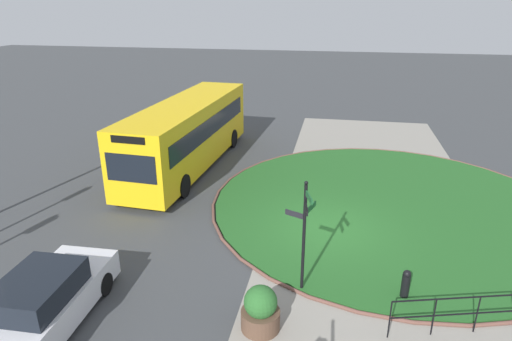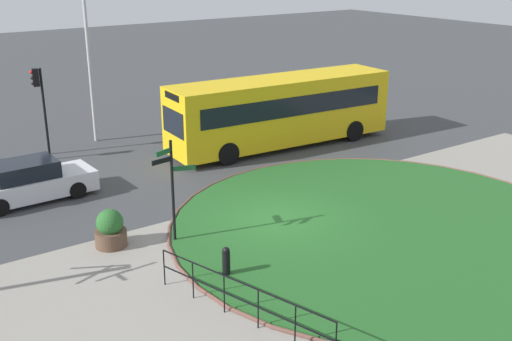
% 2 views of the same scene
% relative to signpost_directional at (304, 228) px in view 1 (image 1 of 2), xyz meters
% --- Properties ---
extents(ground, '(120.00, 120.00, 0.00)m').
position_rel_signpost_directional_xyz_m(ground, '(3.62, -0.58, -2.01)').
color(ground, '#3D3F42').
extents(sidewalk_paving, '(32.00, 8.14, 0.02)m').
position_rel_signpost_directional_xyz_m(sidewalk_paving, '(3.62, -2.51, -2.00)').
color(sidewalk_paving, gray).
rests_on(sidewalk_paving, ground).
extents(grass_island, '(13.91, 13.91, 0.10)m').
position_rel_signpost_directional_xyz_m(grass_island, '(6.19, -2.93, -1.96)').
color(grass_island, '#235B23').
rests_on(grass_island, ground).
extents(grass_kerb_ring, '(14.22, 14.22, 0.11)m').
position_rel_signpost_directional_xyz_m(grass_kerb_ring, '(6.19, -2.93, -1.95)').
color(grass_kerb_ring, brown).
rests_on(grass_kerb_ring, ground).
extents(signpost_directional, '(1.39, 0.81, 3.37)m').
position_rel_signpost_directional_xyz_m(signpost_directional, '(0.00, 0.00, 0.00)').
color(signpost_directional, black).
rests_on(signpost_directional, ground).
extents(bollard_foreground, '(0.23, 0.23, 0.93)m').
position_rel_signpost_directional_xyz_m(bollard_foreground, '(0.14, -2.81, -1.53)').
color(bollard_foreground, black).
rests_on(bollard_foreground, ground).
extents(railing_grass_edge, '(1.53, 5.33, 1.08)m').
position_rel_signpost_directional_xyz_m(railing_grass_edge, '(-0.75, -4.88, -1.32)').
color(railing_grass_edge, black).
rests_on(railing_grass_edge, ground).
extents(bus_yellow, '(11.04, 3.15, 3.22)m').
position_rel_signpost_directional_xyz_m(bus_yellow, '(9.03, 6.39, -0.28)').
color(bus_yellow, yellow).
rests_on(bus_yellow, ground).
extents(car_far_lane, '(4.57, 1.93, 1.52)m').
position_rel_signpost_directional_xyz_m(car_far_lane, '(-2.64, 6.19, -1.31)').
color(car_far_lane, silver).
rests_on(car_far_lane, ground).
extents(planter_near_signpost, '(0.98, 0.98, 1.23)m').
position_rel_signpost_directional_xyz_m(planter_near_signpost, '(-1.75, 0.87, -1.45)').
color(planter_near_signpost, brown).
rests_on(planter_near_signpost, ground).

